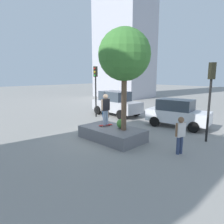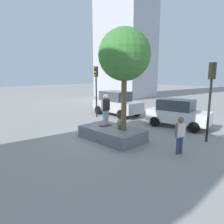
{
  "view_description": "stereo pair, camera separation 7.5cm",
  "coord_description": "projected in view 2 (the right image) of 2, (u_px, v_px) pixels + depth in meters",
  "views": [
    {
      "loc": [
        8.17,
        -7.56,
        3.56
      ],
      "look_at": [
        0.49,
        0.22,
        1.56
      ],
      "focal_mm": 32.47,
      "sensor_mm": 36.0,
      "label": 1
    },
    {
      "loc": [
        8.22,
        -7.5,
        3.56
      ],
      "look_at": [
        0.49,
        0.22,
        1.56
      ],
      "focal_mm": 32.47,
      "sensor_mm": 36.0,
      "label": 2
    }
  ],
  "objects": [
    {
      "name": "police_car",
      "position": [
        178.0,
        113.0,
        13.97
      ],
      "size": [
        4.32,
        2.37,
        1.92
      ],
      "color": "white",
      "rests_on": "ground"
    },
    {
      "name": "skateboard",
      "position": [
        106.0,
        125.0,
        11.67
      ],
      "size": [
        0.44,
        0.83,
        0.07
      ],
      "color": "#A51E1E",
      "rests_on": "planter_ledge"
    },
    {
      "name": "pedestrian_crossing",
      "position": [
        180.0,
        133.0,
        9.09
      ],
      "size": [
        0.32,
        0.56,
        1.73
      ],
      "color": "navy",
      "rests_on": "ground"
    },
    {
      "name": "traffic_light_corner",
      "position": [
        211.0,
        88.0,
        10.48
      ],
      "size": [
        0.37,
        0.37,
        4.19
      ],
      "color": "black",
      "rests_on": "ground"
    },
    {
      "name": "ground_plane",
      "position": [
        103.0,
        138.0,
        11.58
      ],
      "size": [
        120.0,
        120.0,
        0.0
      ],
      "primitive_type": "plane",
      "color": "gray"
    },
    {
      "name": "plaza_tree",
      "position": [
        124.0,
        55.0,
        10.15
      ],
      "size": [
        2.65,
        2.65,
        5.24
      ],
      "color": "brown",
      "rests_on": "planter_ledge"
    },
    {
      "name": "skateboarder",
      "position": [
        106.0,
        107.0,
        11.48
      ],
      "size": [
        0.28,
        0.6,
        1.78
      ],
      "color": "#8C9EB7",
      "rests_on": "skateboard"
    },
    {
      "name": "planter_ledge",
      "position": [
        112.0,
        134.0,
        11.33
      ],
      "size": [
        3.54,
        2.07,
        0.66
      ],
      "primitive_type": "cube",
      "color": "slate",
      "rests_on": "ground"
    },
    {
      "name": "traffic_light_median",
      "position": [
        96.0,
        83.0,
        17.0
      ],
      "size": [
        0.35,
        0.37,
        4.27
      ],
      "color": "black",
      "rests_on": "ground"
    },
    {
      "name": "sedan_parked",
      "position": [
        117.0,
        103.0,
        18.03
      ],
      "size": [
        4.69,
        2.33,
        2.14
      ],
      "color": "#B7B7BC",
      "rests_on": "ground"
    },
    {
      "name": "passerby_with_bag",
      "position": [
        106.0,
        115.0,
        13.65
      ],
      "size": [
        0.51,
        0.24,
        1.53
      ],
      "color": "#847056",
      "rests_on": "ground"
    },
    {
      "name": "boxwood_shrub",
      "position": [
        121.0,
        124.0,
        11.13
      ],
      "size": [
        0.52,
        0.52,
        0.52
      ],
      "primitive_type": "sphere",
      "color": "#3D7A33",
      "rests_on": "planter_ledge"
    }
  ]
}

